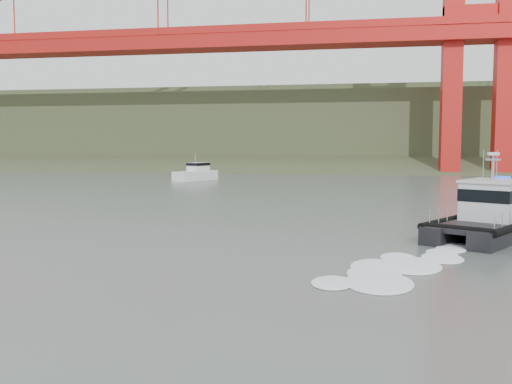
% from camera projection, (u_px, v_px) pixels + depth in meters
% --- Properties ---
extents(ground, '(400.00, 400.00, 0.00)m').
position_uv_depth(ground, '(247.00, 272.00, 21.62)').
color(ground, '#505F59').
rests_on(ground, ground).
extents(headlands, '(500.00, 105.36, 27.12)m').
position_uv_depth(headlands, '(346.00, 136.00, 143.98)').
color(headlands, '#333E23').
rests_on(headlands, ground).
extents(patrol_boat, '(7.78, 9.82, 4.57)m').
position_uv_depth(patrol_boat, '(491.00, 215.00, 29.68)').
color(patrol_boat, black).
rests_on(patrol_boat, ground).
extents(motorboat, '(4.94, 7.16, 3.76)m').
position_uv_depth(motorboat, '(196.00, 173.00, 76.89)').
color(motorboat, silver).
rests_on(motorboat, ground).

